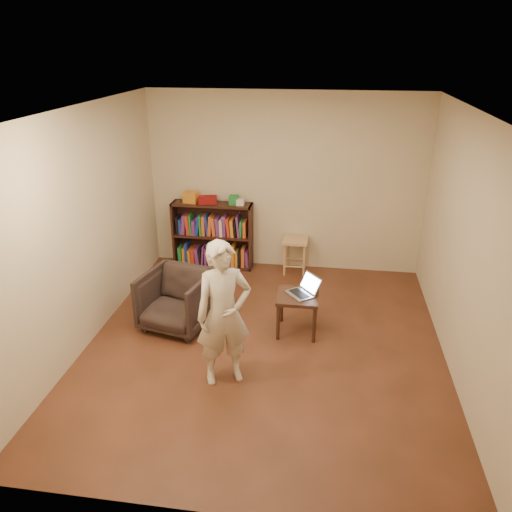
# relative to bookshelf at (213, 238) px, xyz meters

# --- Properties ---
(floor) EXTENTS (4.50, 4.50, 0.00)m
(floor) POSITION_rel_bookshelf_xyz_m (1.06, -2.09, -0.44)
(floor) COLOR #412615
(floor) RESTS_ON ground
(ceiling) EXTENTS (4.50, 4.50, 0.00)m
(ceiling) POSITION_rel_bookshelf_xyz_m (1.06, -2.09, 2.16)
(ceiling) COLOR silver
(ceiling) RESTS_ON wall_back
(wall_back) EXTENTS (4.00, 0.00, 4.00)m
(wall_back) POSITION_rel_bookshelf_xyz_m (1.06, 0.16, 0.86)
(wall_back) COLOR #C0B291
(wall_back) RESTS_ON floor
(wall_left) EXTENTS (0.00, 4.50, 4.50)m
(wall_left) POSITION_rel_bookshelf_xyz_m (-0.94, -2.09, 0.86)
(wall_left) COLOR #C0B291
(wall_left) RESTS_ON floor
(wall_right) EXTENTS (0.00, 4.50, 4.50)m
(wall_right) POSITION_rel_bookshelf_xyz_m (3.06, -2.09, 0.86)
(wall_right) COLOR #C0B291
(wall_right) RESTS_ON floor
(bookshelf) EXTENTS (1.20, 0.30, 1.00)m
(bookshelf) POSITION_rel_bookshelf_xyz_m (0.00, 0.00, 0.00)
(bookshelf) COLOR black
(bookshelf) RESTS_ON floor
(box_yellow) EXTENTS (0.22, 0.17, 0.16)m
(box_yellow) POSITION_rel_bookshelf_xyz_m (-0.31, -0.01, 0.64)
(box_yellow) COLOR orange
(box_yellow) RESTS_ON bookshelf
(red_cloth) EXTENTS (0.31, 0.26, 0.09)m
(red_cloth) POSITION_rel_bookshelf_xyz_m (-0.07, 0.01, 0.61)
(red_cloth) COLOR maroon
(red_cloth) RESTS_ON bookshelf
(box_green) EXTENTS (0.13, 0.13, 0.13)m
(box_green) POSITION_rel_bookshelf_xyz_m (0.33, 0.00, 0.62)
(box_green) COLOR #207B34
(box_green) RESTS_ON bookshelf
(box_white) EXTENTS (0.11, 0.11, 0.09)m
(box_white) POSITION_rel_bookshelf_xyz_m (0.43, -0.03, 0.60)
(box_white) COLOR silver
(box_white) RESTS_ON bookshelf
(stool) EXTENTS (0.36, 0.36, 0.52)m
(stool) POSITION_rel_bookshelf_xyz_m (1.26, -0.06, -0.02)
(stool) COLOR tan
(stool) RESTS_ON floor
(armchair) EXTENTS (0.90, 0.92, 0.70)m
(armchair) POSITION_rel_bookshelf_xyz_m (-0.04, -1.82, -0.09)
(armchair) COLOR #2C1F1D
(armchair) RESTS_ON floor
(side_table) EXTENTS (0.48, 0.48, 0.49)m
(side_table) POSITION_rel_bookshelf_xyz_m (1.41, -1.74, -0.03)
(side_table) COLOR black
(side_table) RESTS_ON floor
(laptop) EXTENTS (0.44, 0.44, 0.21)m
(laptop) POSITION_rel_bookshelf_xyz_m (1.47, -1.69, 0.10)
(laptop) COLOR #A6A6AA
(laptop) RESTS_ON side_table
(person) EXTENTS (0.65, 0.55, 1.51)m
(person) POSITION_rel_bookshelf_xyz_m (0.75, -2.75, 0.32)
(person) COLOR beige
(person) RESTS_ON floor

